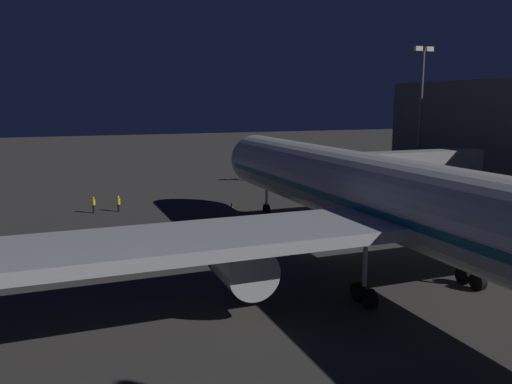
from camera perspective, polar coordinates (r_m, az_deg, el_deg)
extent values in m
plane|color=#383533|center=(46.31, 7.05, -5.60)|extent=(320.00, 320.00, 0.00)
cylinder|color=silver|center=(35.65, 15.98, -0.98)|extent=(5.56, 54.56, 5.56)
sphere|color=silver|center=(59.41, -0.11, 3.63)|extent=(5.45, 5.45, 5.45)
cube|color=#146670|center=(35.73, 15.95, -1.64)|extent=(5.62, 52.37, 0.50)
cube|color=black|center=(57.77, 0.49, 4.42)|extent=(3.06, 1.40, 0.90)
cube|color=#B7BABF|center=(35.05, 16.92, -2.84)|extent=(59.54, 6.73, 0.70)
cylinder|color=black|center=(45.53, 25.64, -3.12)|extent=(2.59, 0.15, 2.59)
cylinder|color=#B7BABF|center=(30.95, -1.62, -7.97)|extent=(3.05, 4.62, 3.05)
cylinder|color=black|center=(33.04, -2.98, -6.82)|extent=(2.59, 0.15, 2.59)
cylinder|color=#B7BABF|center=(56.68, 1.17, -0.15)|extent=(0.28, 0.28, 2.45)
cylinder|color=black|center=(57.03, 1.16, -1.96)|extent=(0.45, 1.20, 1.20)
cylinder|color=#B7BABF|center=(37.62, 22.75, -6.15)|extent=(0.28, 0.28, 2.45)
cylinder|color=black|center=(38.58, 21.89, -8.53)|extent=(0.45, 1.20, 1.20)
cylinder|color=black|center=(37.71, 23.25, -9.05)|extent=(0.45, 1.20, 1.20)
cylinder|color=#B7BABF|center=(32.50, 11.91, -8.06)|extent=(0.28, 0.28, 2.45)
cylinder|color=black|center=(33.61, 11.18, -10.71)|extent=(0.45, 1.20, 1.20)
cylinder|color=black|center=(32.60, 12.43, -11.42)|extent=(0.45, 1.20, 1.20)
cube|color=#9E9E99|center=(57.80, 16.13, 3.07)|extent=(19.04, 2.60, 2.50)
cube|color=#9E9E99|center=(52.58, 7.84, 2.72)|extent=(3.20, 3.40, 3.00)
cube|color=black|center=(51.92, 6.49, 2.66)|extent=(0.70, 3.20, 2.70)
cylinder|color=#B7BABF|center=(53.62, 8.69, -0.99)|extent=(0.56, 0.56, 4.58)
cylinder|color=black|center=(54.33, 9.18, -3.01)|extent=(0.25, 0.60, 0.60)
cylinder|color=black|center=(53.74, 8.08, -3.12)|extent=(0.25, 0.60, 0.60)
cylinder|color=#59595E|center=(74.86, 17.60, 7.31)|extent=(0.40, 0.40, 19.05)
cube|color=#F9EFC6|center=(75.70, 18.55, 14.70)|extent=(1.10, 0.50, 0.60)
cube|color=#F9EFC6|center=(74.57, 17.45, 14.84)|extent=(1.10, 0.50, 0.60)
cylinder|color=black|center=(60.84, -14.88, -1.71)|extent=(0.28, 0.28, 0.84)
cylinder|color=yellow|center=(60.70, -14.91, -1.00)|extent=(0.40, 0.40, 0.70)
sphere|color=tan|center=(60.61, -14.93, -0.56)|extent=(0.24, 0.24, 0.24)
sphere|color=white|center=(60.60, -14.93, -0.52)|extent=(0.23, 0.23, 0.23)
cylinder|color=black|center=(60.77, -17.43, -1.80)|extent=(0.28, 0.28, 0.94)
cylinder|color=yellow|center=(60.62, -17.46, -1.07)|extent=(0.40, 0.40, 0.64)
sphere|color=tan|center=(60.54, -17.49, -0.66)|extent=(0.24, 0.24, 0.24)
sphere|color=yellow|center=(60.53, -17.49, -0.62)|extent=(0.23, 0.23, 0.23)
cone|color=orange|center=(62.90, 1.10, -1.13)|extent=(0.36, 0.36, 0.55)
cone|color=orange|center=(61.39, -2.70, -1.42)|extent=(0.36, 0.36, 0.55)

